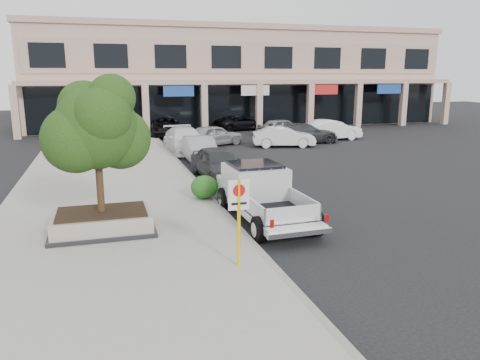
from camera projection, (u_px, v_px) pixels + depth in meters
name	position (u px, v px, depth m)	size (l,w,h in m)	color
ground	(294.00, 236.00, 14.79)	(120.00, 120.00, 0.00)	black
sidewalk	(110.00, 199.00, 18.86)	(8.00, 52.00, 0.15)	gray
curb	(205.00, 192.00, 19.96)	(0.20, 52.00, 0.15)	gray
strip_mall	(238.00, 77.00, 47.68)	(40.55, 12.43, 9.50)	tan
planter	(102.00, 222.00, 14.71)	(3.20, 2.20, 0.68)	black
planter_tree	(101.00, 128.00, 14.23)	(2.90, 2.55, 4.00)	black
no_parking_sign	(239.00, 211.00, 11.82)	(0.55, 0.09, 2.30)	yellow
hedge	(204.00, 187.00, 18.59)	(1.10, 0.99, 0.94)	#164313
pickup_truck	(265.00, 195.00, 16.14)	(2.19, 5.90, 1.86)	silver
curb_car_a	(218.00, 163.00, 22.85)	(1.80, 4.48, 1.53)	#2E3133
curb_car_b	(200.00, 150.00, 26.93)	(1.57, 4.51, 1.49)	#95979C
curb_car_c	(185.00, 140.00, 30.46)	(2.22, 5.47, 1.59)	white
curb_car_d	(166.00, 127.00, 38.44)	(2.46, 5.34, 1.48)	black
lot_car_a	(214.00, 135.00, 33.26)	(1.77, 4.39, 1.50)	#A3A5AB
lot_car_b	(284.00, 137.00, 32.75)	(1.51, 4.33, 1.43)	silver
lot_car_c	(305.00, 133.00, 34.58)	(2.06, 5.07, 1.47)	#2C2E31
lot_car_d	(242.00, 123.00, 42.54)	(2.25, 4.87, 1.35)	black
lot_car_e	(283.00, 127.00, 38.29)	(1.73, 4.30, 1.46)	#929499
lot_car_f	(331.00, 130.00, 36.11)	(1.67, 4.78, 1.58)	white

